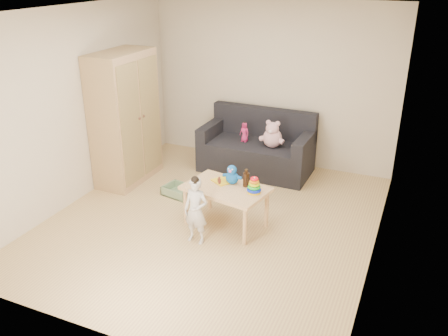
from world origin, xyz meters
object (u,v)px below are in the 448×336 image
at_px(wardrobe, 125,118).
at_px(toddler, 196,211).
at_px(play_table, 226,206).
at_px(sofa, 256,157).

height_order(wardrobe, toddler, wardrobe).
distance_m(play_table, toddler, 0.54).
bearing_deg(wardrobe, play_table, -20.27).
xyz_separation_m(play_table, toddler, (-0.17, -0.49, 0.14)).
bearing_deg(toddler, sofa, 94.92).
relative_size(play_table, toddler, 1.25).
bearing_deg(sofa, toddler, -87.38).
distance_m(wardrobe, sofa, 2.11).
xyz_separation_m(sofa, play_table, (0.24, -1.76, 0.02)).
relative_size(sofa, toddler, 2.12).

